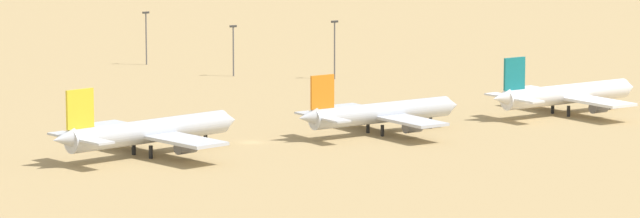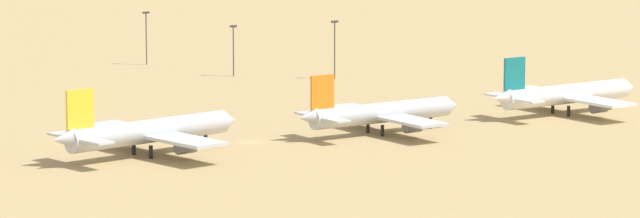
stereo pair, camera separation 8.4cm
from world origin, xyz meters
The scene contains 7 objects.
ground centered at (0.00, 0.00, 0.00)m, with size 4000.00×4000.00×0.00m, color tan.
parked_jet_yellow_2 centered at (-23.85, -3.19, 4.58)m, with size 42.08×35.96×13.96m.
parked_jet_orange_3 centered at (26.74, -4.58, 4.24)m, with size 39.12×32.88×12.92m.
parked_jet_teal_4 centered at (74.42, -3.61, 4.35)m, with size 40.21×33.84×13.28m.
light_pole_west centered at (62.30, 70.44, 8.37)m, with size 1.80×0.50×14.35m.
light_pole_mid centered at (35.12, 119.45, 8.10)m, with size 1.80×0.50×13.84m.
light_pole_east centered at (43.67, 87.86, 7.49)m, with size 1.80×0.50×12.66m.
Camera 1 is at (-168.94, -305.26, 59.26)m, focal length 102.32 mm.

